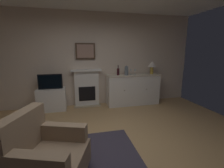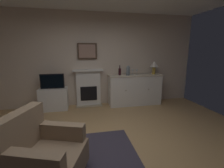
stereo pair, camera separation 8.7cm
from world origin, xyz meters
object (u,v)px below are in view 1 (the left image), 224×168
(wine_bottle, at_px, (118,72))
(tv_cabinet, at_px, (52,99))
(armchair, at_px, (45,156))
(vase_decorative, at_px, (126,70))
(framed_picture, at_px, (85,51))
(fireplace_unit, at_px, (87,88))
(wine_glass_left, at_px, (131,71))
(wine_glass_center, at_px, (135,71))
(tv_set, at_px, (50,82))
(table_lamp, at_px, (152,65))
(sideboard_cabinet, at_px, (133,89))

(wine_bottle, bearing_deg, tv_cabinet, 179.78)
(wine_bottle, bearing_deg, armchair, -122.02)
(vase_decorative, xyz_separation_m, tv_cabinet, (-2.13, 0.06, -0.75))
(wine_bottle, height_order, tv_cabinet, wine_bottle)
(wine_bottle, bearing_deg, framed_picture, 166.81)
(wine_bottle, bearing_deg, fireplace_unit, 169.53)
(framed_picture, height_order, wine_glass_left, framed_picture)
(fireplace_unit, height_order, armchair, fireplace_unit)
(framed_picture, distance_m, wine_bottle, 1.11)
(vase_decorative, bearing_deg, wine_glass_center, -0.76)
(framed_picture, bearing_deg, armchair, -104.13)
(tv_set, height_order, armchair, tv_set)
(wine_glass_left, bearing_deg, tv_set, -179.72)
(vase_decorative, distance_m, tv_set, 2.14)
(fireplace_unit, relative_size, table_lamp, 2.75)
(fireplace_unit, relative_size, wine_glass_left, 6.67)
(fireplace_unit, bearing_deg, framed_picture, 90.00)
(wine_glass_center, bearing_deg, fireplace_unit, 170.77)
(sideboard_cabinet, distance_m, tv_set, 2.39)
(fireplace_unit, distance_m, wine_glass_center, 1.52)
(framed_picture, distance_m, wine_glass_left, 1.45)
(fireplace_unit, xyz_separation_m, wine_glass_center, (1.42, -0.23, 0.50))
(fireplace_unit, distance_m, framed_picture, 1.07)
(framed_picture, bearing_deg, tv_cabinet, -167.99)
(wine_glass_left, distance_m, tv_set, 2.30)
(table_lamp, distance_m, wine_bottle, 1.09)
(framed_picture, height_order, wine_glass_center, framed_picture)
(framed_picture, distance_m, wine_glass_center, 1.56)
(fireplace_unit, relative_size, wine_bottle, 3.79)
(tv_cabinet, bearing_deg, vase_decorative, -1.75)
(sideboard_cabinet, height_order, vase_decorative, vase_decorative)
(vase_decorative, distance_m, armchair, 3.22)
(fireplace_unit, bearing_deg, wine_glass_center, -9.23)
(fireplace_unit, distance_m, sideboard_cabinet, 1.40)
(tv_cabinet, bearing_deg, fireplace_unit, 9.45)
(tv_cabinet, distance_m, tv_set, 0.51)
(framed_picture, xyz_separation_m, tv_set, (-0.97, -0.23, -0.80))
(table_lamp, relative_size, tv_set, 0.65)
(framed_picture, xyz_separation_m, wine_glass_center, (1.42, -0.28, -0.57))
(wine_glass_left, height_order, tv_set, wine_glass_left)
(wine_glass_center, distance_m, armchair, 3.38)
(tv_cabinet, bearing_deg, tv_set, -90.00)
(sideboard_cabinet, bearing_deg, tv_set, -179.80)
(wine_glass_center, height_order, tv_cabinet, wine_glass_center)
(fireplace_unit, bearing_deg, sideboard_cabinet, -7.27)
(sideboard_cabinet, relative_size, wine_bottle, 5.55)
(tv_cabinet, bearing_deg, table_lamp, -0.29)
(vase_decorative, height_order, tv_cabinet, vase_decorative)
(wine_glass_left, relative_size, tv_cabinet, 0.22)
(wine_glass_left, xyz_separation_m, wine_glass_center, (0.11, -0.06, 0.00))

